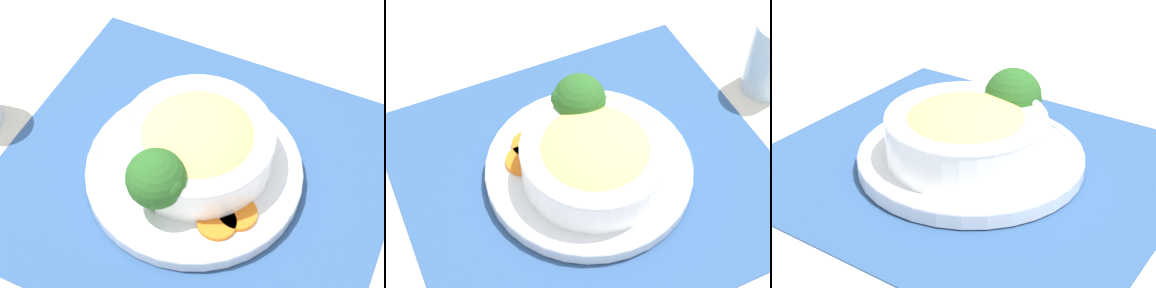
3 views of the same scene
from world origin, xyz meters
The scene contains 7 objects.
ground_plane centered at (0.00, 0.00, 0.00)m, with size 4.00×4.00×0.00m, color beige.
placemat centered at (0.00, 0.00, 0.00)m, with size 0.54×0.50×0.00m.
plate centered at (0.00, 0.00, 0.02)m, with size 0.27×0.27×0.02m.
bowl centered at (0.00, -0.01, 0.06)m, with size 0.19×0.19×0.07m.
broccoli_floret centered at (0.02, 0.07, 0.07)m, with size 0.07×0.07×0.09m.
carrot_slice_near centered at (-0.05, 0.07, 0.02)m, with size 0.05×0.05×0.01m.
carrot_slice_middle centered at (-0.07, 0.05, 0.02)m, with size 0.05×0.05×0.01m.
Camera 3 is at (0.30, -0.61, 0.40)m, focal length 60.00 mm.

